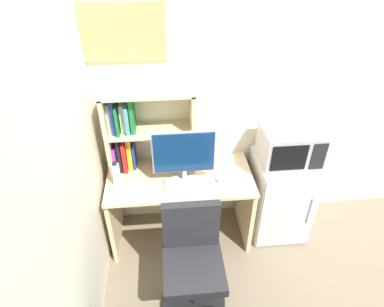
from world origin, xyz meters
The scene contains 12 objects.
wall_back centered at (0.40, 0.02, 1.30)m, with size 6.40×0.04×2.60m, color silver.
wall_left centered at (-1.62, -1.60, 1.30)m, with size 0.04×4.40×2.60m, color silver.
desk centered at (-0.94, -0.30, 0.50)m, with size 1.22×0.60×0.72m.
hutch_bookshelf centered at (-1.27, -0.13, 1.09)m, with size 0.71×0.28×0.71m.
monitor centered at (-0.91, -0.36, 0.98)m, with size 0.50×0.21×0.47m.
keyboard centered at (-0.89, -0.41, 0.73)m, with size 0.37×0.12×0.02m, color silver.
computer_mouse centered at (-0.62, -0.38, 0.74)m, with size 0.05×0.09×0.03m, color silver.
water_bottle centered at (-1.45, -0.35, 0.83)m, with size 0.07×0.07×0.22m.
mini_fridge centered at (-0.03, -0.28, 0.41)m, with size 0.50×0.52×0.81m.
microwave centered at (-0.03, -0.27, 0.96)m, with size 0.47×0.36×0.30m.
desk_chair centered at (-0.89, -0.95, 0.39)m, with size 0.50×0.50×0.90m.
wall_corkboard centered at (-1.31, -0.01, 1.82)m, with size 0.63×0.02×0.41m, color tan.
Camera 1 is at (-1.04, -2.43, 2.49)m, focal length 30.84 mm.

